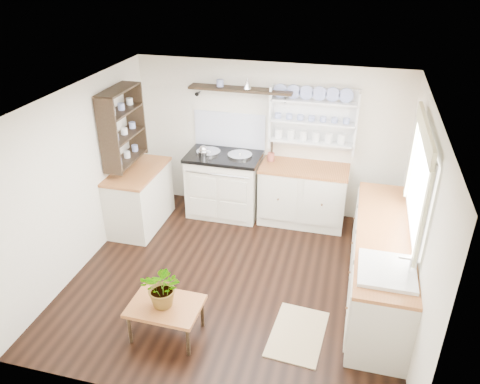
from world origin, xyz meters
name	(u,v)px	position (x,y,z in m)	size (l,w,h in m)	color
floor	(236,278)	(0.00, 0.00, 0.00)	(4.00, 3.80, 0.01)	black
wall_back	(268,140)	(0.00, 1.90, 1.15)	(4.00, 0.02, 2.30)	silver
wall_right	(418,221)	(2.00, 0.00, 1.15)	(0.02, 3.80, 2.30)	silver
wall_left	(81,179)	(-2.00, 0.00, 1.15)	(0.02, 3.80, 2.30)	silver
ceiling	(235,101)	(0.00, 0.00, 2.30)	(4.00, 3.80, 0.01)	white
window	(419,179)	(1.95, 0.15, 1.56)	(0.08, 1.55, 1.22)	white
aga_cooker	(225,183)	(-0.60, 1.57, 0.50)	(1.10, 0.76, 1.01)	silver
back_cabinets	(303,194)	(0.60, 1.60, 0.46)	(1.27, 0.63, 0.90)	beige
right_cabinets	(380,264)	(1.70, 0.10, 0.46)	(0.62, 2.43, 0.90)	beige
belfast_sink	(385,280)	(1.70, -0.65, 0.80)	(0.55, 0.60, 0.45)	white
left_cabinets	(140,197)	(-1.70, 0.90, 0.46)	(0.62, 1.13, 0.90)	beige
plate_rack	(314,118)	(0.65, 1.86, 1.56)	(1.20, 0.22, 0.90)	white
high_shelf	(241,90)	(-0.40, 1.78, 1.91)	(1.50, 0.29, 0.16)	black
left_shelving	(122,126)	(-1.84, 0.90, 1.55)	(0.28, 0.80, 1.05)	black
kettle	(203,153)	(-0.88, 1.45, 1.03)	(0.16, 0.16, 0.20)	silver
utensil_crock	(271,157)	(0.09, 1.68, 0.97)	(0.10, 0.10, 0.12)	#9B4839
center_table	(166,308)	(-0.47, -1.11, 0.36)	(0.76, 0.55, 0.41)	brown
potted_plant	(164,287)	(-0.47, -1.11, 0.64)	(0.42, 0.37, 0.47)	#3F7233
floor_rug	(298,334)	(0.89, -0.77, 0.01)	(0.55, 0.85, 0.02)	#977757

